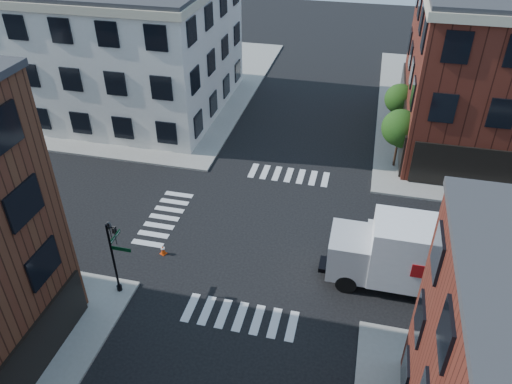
% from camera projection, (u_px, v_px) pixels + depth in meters
% --- Properties ---
extents(ground, '(120.00, 120.00, 0.00)m').
position_uv_depth(ground, '(269.00, 233.00, 31.24)').
color(ground, black).
rests_on(ground, ground).
extents(sidewalk_nw, '(30.00, 30.00, 0.15)m').
position_uv_depth(sidewalk_nw, '(115.00, 80.00, 52.10)').
color(sidewalk_nw, gray).
rests_on(sidewalk_nw, ground).
extents(building_nw, '(22.00, 16.00, 11.00)m').
position_uv_depth(building_nw, '(100.00, 45.00, 44.64)').
color(building_nw, silver).
rests_on(building_nw, ground).
extents(tree_near, '(2.69, 2.69, 4.49)m').
position_uv_depth(tree_near, '(401.00, 130.00, 36.03)').
color(tree_near, black).
rests_on(tree_near, ground).
extents(tree_far, '(2.43, 2.43, 4.07)m').
position_uv_depth(tree_far, '(400.00, 100.00, 41.02)').
color(tree_far, black).
rests_on(tree_far, ground).
extents(signal_pole, '(1.29, 1.24, 4.60)m').
position_uv_depth(signal_pole, '(114.00, 250.00, 25.55)').
color(signal_pole, black).
rests_on(signal_pole, ground).
extents(box_truck, '(9.24, 2.94, 4.16)m').
position_uv_depth(box_truck, '(419.00, 257.00, 26.20)').
color(box_truck, white).
rests_on(box_truck, ground).
extents(traffic_cone, '(0.45, 0.45, 0.62)m').
position_uv_depth(traffic_cone, '(163.00, 250.00, 29.48)').
color(traffic_cone, '#DD3D09').
rests_on(traffic_cone, ground).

